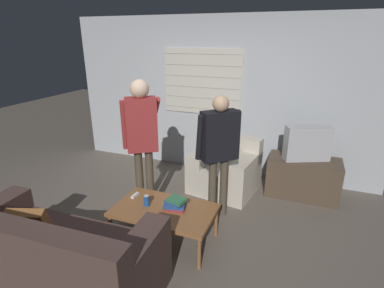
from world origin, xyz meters
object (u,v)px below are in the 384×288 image
object	(u,v)px
person_left_standing	(142,132)
soda_can	(147,201)
book_stack	(175,204)
spare_remote	(135,195)
couch_blue	(55,260)
armchair_beige	(225,170)
person_right_standing	(219,143)
tv	(307,143)
coffee_table	(164,211)

from	to	relation	value
person_left_standing	soda_can	distance (m)	0.85
book_stack	spare_remote	xyz separation A→B (m)	(-0.56, 0.08, -0.05)
couch_blue	person_left_standing	xyz separation A→B (m)	(0.09, 1.47, 0.77)
armchair_beige	book_stack	bearing A→B (deg)	91.00
person_right_standing	couch_blue	bearing A→B (deg)	-162.74
couch_blue	armchair_beige	distance (m)	2.62
tv	book_stack	xyz separation A→B (m)	(-1.30, -1.62, -0.34)
person_left_standing	soda_can	xyz separation A→B (m)	(0.29, -0.47, -0.64)
person_right_standing	book_stack	size ratio (longest dim) A/B	5.96
book_stack	spare_remote	distance (m)	0.57
armchair_beige	person_right_standing	xyz separation A→B (m)	(0.09, -0.73, 0.68)
person_right_standing	spare_remote	bearing A→B (deg)	172.30
person_right_standing	soda_can	bearing A→B (deg)	-172.85
person_right_standing	spare_remote	world-z (taller)	person_right_standing
tv	soda_can	world-z (taller)	tv
couch_blue	soda_can	distance (m)	1.08
tv	person_right_standing	size ratio (longest dim) A/B	0.41
person_left_standing	spare_remote	distance (m)	0.77
armchair_beige	book_stack	size ratio (longest dim) A/B	3.81
couch_blue	tv	xyz separation A→B (m)	(2.01, 2.68, 0.48)
coffee_table	tv	world-z (taller)	tv
book_stack	soda_can	xyz separation A→B (m)	(-0.33, -0.06, 0.00)
coffee_table	book_stack	size ratio (longest dim) A/B	4.22
book_stack	soda_can	distance (m)	0.33
armchair_beige	tv	size ratio (longest dim) A/B	1.56
book_stack	person_right_standing	bearing A→B (deg)	66.71
soda_can	tv	bearing A→B (deg)	45.95
tv	person_left_standing	distance (m)	2.29
person_left_standing	spare_remote	xyz separation A→B (m)	(0.06, -0.34, -0.69)
armchair_beige	coffee_table	size ratio (longest dim) A/B	0.90
armchair_beige	book_stack	world-z (taller)	armchair_beige
spare_remote	person_right_standing	bearing A→B (deg)	37.41
book_stack	couch_blue	bearing A→B (deg)	-123.99
couch_blue	soda_can	xyz separation A→B (m)	(0.38, 1.00, 0.14)
person_left_standing	person_right_standing	world-z (taller)	person_left_standing
armchair_beige	coffee_table	world-z (taller)	armchair_beige
couch_blue	tv	distance (m)	3.38
soda_can	armchair_beige	bearing A→B (deg)	70.34
couch_blue	coffee_table	size ratio (longest dim) A/B	1.68
book_stack	spare_remote	world-z (taller)	book_stack
couch_blue	soda_can	world-z (taller)	couch_blue
soda_can	person_left_standing	bearing A→B (deg)	121.86
couch_blue	person_left_standing	size ratio (longest dim) A/B	1.07
couch_blue	coffee_table	bearing A→B (deg)	57.12
tv	soda_can	xyz separation A→B (m)	(-1.63, -1.68, -0.34)
coffee_table	person_right_standing	distance (m)	1.04
couch_blue	tv	bearing A→B (deg)	50.74
tv	spare_remote	world-z (taller)	tv
tv	spare_remote	size ratio (longest dim) A/B	4.95
person_right_standing	book_stack	bearing A→B (deg)	-155.94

